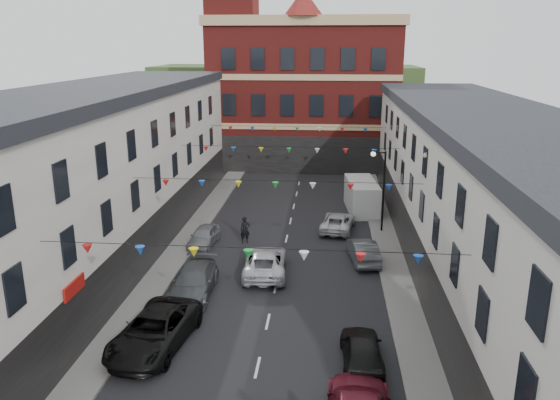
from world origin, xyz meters
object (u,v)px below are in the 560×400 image
(car_left_d, at_px, (194,282))
(white_van, at_px, (362,196))
(car_left_e, at_px, (204,236))
(street_lamp, at_px, (381,180))
(car_left_c, at_px, (155,331))
(car_right_d, at_px, (362,351))
(moving_car, at_px, (265,262))
(car_right_e, at_px, (363,251))
(pedestrian, at_px, (245,230))
(car_right_f, at_px, (338,222))

(car_left_d, xyz_separation_m, white_van, (9.95, 16.58, 0.49))
(car_left_d, xyz_separation_m, car_left_e, (-1.15, 7.52, -0.10))
(street_lamp, bearing_deg, car_left_c, -124.13)
(car_right_d, distance_m, moving_car, 10.70)
(street_lamp, bearing_deg, car_right_d, -96.97)
(car_left_e, bearing_deg, car_right_e, -6.85)
(car_left_c, xyz_separation_m, car_right_e, (9.95, 11.04, -0.12))
(street_lamp, bearing_deg, car_left_d, -133.98)
(car_left_c, bearing_deg, car_right_e, 55.59)
(car_left_c, height_order, car_right_e, car_left_c)
(car_right_d, distance_m, car_right_e, 11.76)
(car_left_c, relative_size, car_right_e, 1.39)
(moving_car, xyz_separation_m, pedestrian, (-1.96, 5.09, 0.19))
(white_van, bearing_deg, car_left_e, -146.46)
(car_right_d, xyz_separation_m, moving_car, (-5.24, 9.33, 0.02))
(street_lamp, relative_size, car_right_f, 1.28)
(street_lamp, distance_m, car_right_f, 4.39)
(car_right_f, bearing_deg, car_left_e, 31.31)
(car_left_e, distance_m, white_van, 14.34)
(car_left_d, bearing_deg, car_right_e, 28.89)
(street_lamp, distance_m, car_right_d, 17.88)
(car_right_d, relative_size, moving_car, 0.79)
(car_right_e, bearing_deg, car_right_f, -83.36)
(car_left_d, height_order, pedestrian, pedestrian)
(car_left_c, height_order, moving_car, car_left_c)
(car_right_f, bearing_deg, white_van, -103.49)
(car_left_d, height_order, car_right_d, car_left_d)
(car_right_e, xyz_separation_m, moving_car, (-5.96, -2.41, 0.05))
(pedestrian, bearing_deg, street_lamp, -3.28)
(car_left_c, height_order, pedestrian, pedestrian)
(car_left_c, relative_size, car_right_f, 1.26)
(white_van, bearing_deg, car_left_d, -126.65)
(car_right_e, bearing_deg, car_left_d, 22.52)
(car_right_f, height_order, pedestrian, pedestrian)
(car_left_e, relative_size, car_right_e, 0.91)
(car_left_d, distance_m, pedestrian, 8.41)
(car_right_f, relative_size, moving_car, 0.87)
(car_right_e, bearing_deg, car_right_d, 78.60)
(car_left_c, xyz_separation_m, moving_car, (3.99, 8.64, -0.07))
(car_right_f, bearing_deg, car_left_c, 71.44)
(moving_car, bearing_deg, car_left_e, -47.49)
(car_right_f, height_order, moving_car, moving_car)
(car_left_d, relative_size, car_left_e, 1.36)
(street_lamp, bearing_deg, white_van, 100.20)
(street_lamp, relative_size, pedestrian, 3.20)
(street_lamp, xyz_separation_m, pedestrian, (-9.34, -3.04, -2.97))
(car_left_d, distance_m, car_left_e, 7.61)
(car_left_d, height_order, car_right_e, car_left_d)
(car_left_c, relative_size, pedestrian, 3.15)
(car_left_e, xyz_separation_m, car_right_d, (9.91, -13.69, 0.07))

